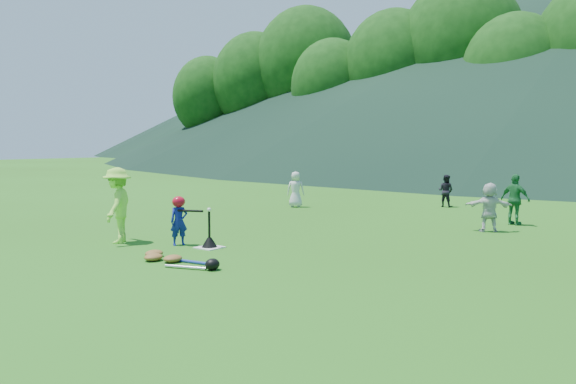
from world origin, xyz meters
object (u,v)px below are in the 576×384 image
(adult_coach, at_px, (118,205))
(equipment_pile, at_px, (172,258))
(fielder_c, at_px, (515,200))
(batting_tee, at_px, (209,241))
(fielder_b, at_px, (446,191))
(home_plate, at_px, (210,247))
(fielder_a, at_px, (296,189))
(batter_child, at_px, (179,221))
(fielder_d, at_px, (489,207))

(adult_coach, xyz_separation_m, equipment_pile, (2.30, -0.61, -0.69))
(fielder_c, xyz_separation_m, batting_tee, (-3.82, -6.65, -0.50))
(fielder_b, bearing_deg, batting_tee, 85.73)
(home_plate, relative_size, fielder_a, 0.40)
(home_plate, height_order, batting_tee, batting_tee)
(batter_child, bearing_deg, fielder_b, 17.78)
(adult_coach, relative_size, equipment_pile, 0.84)
(batter_child, bearing_deg, adult_coach, 142.82)
(batter_child, xyz_separation_m, batting_tee, (0.69, 0.14, -0.34))
(equipment_pile, bearing_deg, batter_child, 133.72)
(home_plate, bearing_deg, batter_child, -168.36)
(fielder_a, bearing_deg, batting_tee, 82.49)
(batting_tee, bearing_deg, fielder_b, 83.89)
(fielder_d, bearing_deg, fielder_b, -85.44)
(home_plate, xyz_separation_m, batting_tee, (0.00, 0.00, 0.12))
(equipment_pile, bearing_deg, batting_tee, 107.95)
(adult_coach, height_order, fielder_a, adult_coach)
(fielder_a, xyz_separation_m, fielder_c, (6.54, 0.14, 0.07))
(batter_child, bearing_deg, batting_tee, -50.50)
(fielder_a, distance_m, equipment_pile, 8.45)
(batter_child, xyz_separation_m, fielder_d, (4.33, 5.36, 0.09))
(batter_child, height_order, equipment_pile, batter_child)
(adult_coach, distance_m, equipment_pile, 2.48)
(fielder_d, bearing_deg, adult_coach, 19.20)
(fielder_a, height_order, equipment_pile, fielder_a)
(fielder_b, relative_size, batting_tee, 1.49)
(adult_coach, relative_size, batting_tee, 2.23)
(adult_coach, bearing_deg, home_plate, 73.68)
(batting_tee, bearing_deg, adult_coach, -159.70)
(fielder_d, distance_m, batting_tee, 6.38)
(home_plate, distance_m, fielder_d, 6.39)
(home_plate, height_order, fielder_b, fielder_b)
(adult_coach, height_order, batting_tee, adult_coach)
(fielder_d, relative_size, batting_tee, 1.64)
(batter_child, xyz_separation_m, fielder_a, (-2.03, 6.66, 0.09))
(fielder_c, bearing_deg, fielder_d, 96.88)
(home_plate, height_order, fielder_d, fielder_d)
(adult_coach, bearing_deg, fielder_d, 100.34)
(adult_coach, xyz_separation_m, fielder_a, (-0.85, 7.21, -0.20))
(fielder_b, bearing_deg, home_plate, 85.73)
(fielder_c, bearing_deg, equipment_pile, 80.73)
(fielder_c, bearing_deg, fielder_b, -30.33)
(fielder_b, xyz_separation_m, fielder_d, (2.64, -4.17, 0.05))
(batter_child, relative_size, fielder_b, 0.93)
(batter_child, height_order, batting_tee, batter_child)
(adult_coach, relative_size, fielder_c, 1.21)
(batter_child, height_order, adult_coach, adult_coach)
(batter_child, distance_m, fielder_a, 6.97)
(adult_coach, relative_size, fielder_b, 1.50)
(fielder_c, bearing_deg, home_plate, 73.98)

